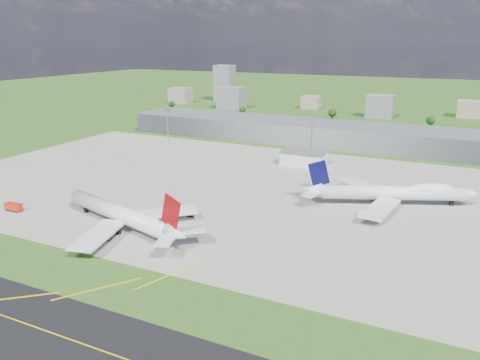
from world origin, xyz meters
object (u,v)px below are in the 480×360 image
at_px(airliner_blue_quad, 394,193).
at_px(fire_truck, 14,207).
at_px(tug_yellow, 191,215).
at_px(airliner_red_twin, 123,215).
at_px(van_white_near, 361,214).

distance_m(airliner_blue_quad, fire_truck, 173.89).
relative_size(airliner_blue_quad, tug_yellow, 22.46).
bearing_deg(airliner_red_twin, tug_yellow, -112.08).
relative_size(airliner_blue_quad, van_white_near, 16.66).
relative_size(fire_truck, tug_yellow, 2.43).
height_order(tug_yellow, van_white_near, van_white_near).
height_order(airliner_red_twin, van_white_near, airliner_red_twin).
height_order(fire_truck, van_white_near, fire_truck).
bearing_deg(fire_truck, tug_yellow, 16.85).
bearing_deg(van_white_near, tug_yellow, 119.70).
bearing_deg(van_white_near, airliner_red_twin, 127.18).
bearing_deg(airliner_red_twin, van_white_near, -131.25).
height_order(fire_truck, tug_yellow, fire_truck).
xyz_separation_m(airliner_red_twin, van_white_near, (84.81, 55.23, -4.51)).
bearing_deg(van_white_near, fire_truck, 117.06).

